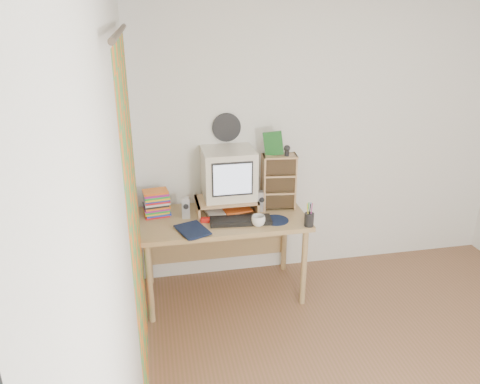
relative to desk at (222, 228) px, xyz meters
name	(u,v)px	position (x,y,z in m)	size (l,w,h in m)	color
back_wall	(326,141)	(1.03, 0.31, 0.63)	(3.50, 3.50, 0.00)	white
left_wall	(125,251)	(-0.72, -1.44, 0.63)	(3.50, 3.50, 0.00)	white
curtain	(136,227)	(-0.68, -0.96, 0.53)	(2.20, 2.20, 0.00)	orange
wall_disc	(227,127)	(0.10, 0.29, 0.81)	(0.25, 0.25, 0.02)	black
desk	(222,228)	(0.00, 0.00, 0.00)	(1.40, 0.70, 0.75)	tan
monitor_riser	(226,202)	(0.05, 0.04, 0.23)	(0.52, 0.30, 0.12)	tan
crt_monitor	(229,174)	(0.08, 0.09, 0.46)	(0.44, 0.44, 0.42)	silver
speaker_left	(186,208)	(-0.30, -0.01, 0.22)	(0.07, 0.07, 0.18)	#B6B6BC
speaker_right	(261,201)	(0.34, 0.00, 0.22)	(0.07, 0.07, 0.18)	#B6B6BC
keyboard	(241,221)	(0.13, -0.20, 0.15)	(0.50, 0.17, 0.03)	black
dvd_stack	(156,200)	(-0.54, 0.07, 0.28)	(0.20, 0.14, 0.29)	brown
cd_rack	(279,182)	(0.51, 0.04, 0.38)	(0.29, 0.15, 0.48)	tan
mug	(258,221)	(0.26, -0.29, 0.18)	(0.11, 0.11, 0.09)	white
diary	(180,232)	(-0.38, -0.32, 0.16)	(0.25, 0.19, 0.05)	black
mousepad	(276,220)	(0.42, -0.22, 0.14)	(0.22, 0.22, 0.00)	#101937
pen_cup	(309,217)	(0.66, -0.37, 0.21)	(0.08, 0.08, 0.15)	black
papers	(227,211)	(0.05, 0.01, 0.15)	(0.26, 0.19, 0.04)	white
red_box	(205,220)	(-0.16, -0.14, 0.15)	(0.07, 0.04, 0.04)	red
game_box	(273,143)	(0.46, 0.06, 0.72)	(0.16, 0.03, 0.20)	#1A5B21
webcam	(287,150)	(0.56, 0.01, 0.66)	(0.05, 0.05, 0.09)	black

